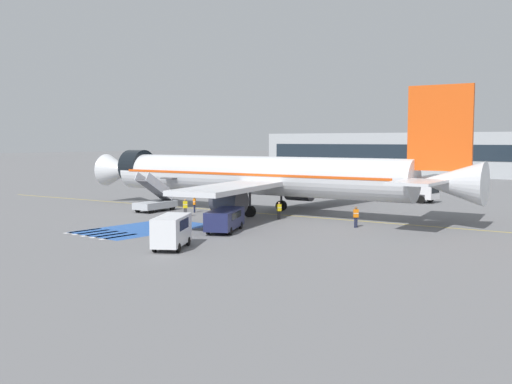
% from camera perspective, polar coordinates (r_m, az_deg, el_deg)
% --- Properties ---
extents(ground_plane, '(600.00, 600.00, 0.00)m').
position_cam_1_polar(ground_plane, '(61.95, -0.16, -2.08)').
color(ground_plane, slate).
extents(apron_leadline_yellow, '(77.85, 9.45, 0.01)m').
position_cam_1_polar(apron_leadline_yellow, '(62.83, -0.31, -1.98)').
color(apron_leadline_yellow, gold).
rests_on(apron_leadline_yellow, ground_plane).
extents(apron_stand_patch_blue, '(6.70, 11.08, 0.01)m').
position_cam_1_polar(apron_stand_patch_blue, '(52.51, -10.55, -3.44)').
color(apron_stand_patch_blue, '#2856A8').
rests_on(apron_stand_patch_blue, ground_plane).
extents(apron_walkway_bar_0, '(0.44, 3.60, 0.01)m').
position_cam_1_polar(apron_walkway_bar_0, '(52.38, -16.17, -3.57)').
color(apron_walkway_bar_0, silver).
rests_on(apron_walkway_bar_0, ground_plane).
extents(apron_walkway_bar_1, '(0.44, 3.60, 0.01)m').
position_cam_1_polar(apron_walkway_bar_1, '(51.41, -15.41, -3.71)').
color(apron_walkway_bar_1, silver).
rests_on(apron_walkway_bar_1, ground_plane).
extents(apron_walkway_bar_2, '(0.44, 3.60, 0.01)m').
position_cam_1_polar(apron_walkway_bar_2, '(50.44, -14.62, -3.86)').
color(apron_walkway_bar_2, silver).
rests_on(apron_walkway_bar_2, ground_plane).
extents(apron_walkway_bar_3, '(0.44, 3.60, 0.01)m').
position_cam_1_polar(apron_walkway_bar_3, '(49.49, -13.80, -4.01)').
color(apron_walkway_bar_3, silver).
rests_on(apron_walkway_bar_3, ground_plane).
extents(apron_walkway_bar_4, '(0.44, 3.60, 0.01)m').
position_cam_1_polar(apron_walkway_bar_4, '(48.54, -12.95, -4.16)').
color(apron_walkway_bar_4, silver).
rests_on(apron_walkway_bar_4, ground_plane).
extents(airliner, '(44.90, 32.21, 12.35)m').
position_cam_1_polar(airliner, '(62.12, 0.20, 1.57)').
color(airliner, silver).
rests_on(airliner, ground_plane).
extents(boarding_stairs_forward, '(2.75, 5.42, 4.31)m').
position_cam_1_polar(boarding_stairs_forward, '(64.86, -9.54, -0.92)').
color(boarding_stairs_forward, '#ADB2BA').
rests_on(boarding_stairs_forward, ground_plane).
extents(fuel_tanker, '(8.76, 2.96, 3.68)m').
position_cam_1_polar(fuel_tanker, '(76.94, 13.70, 0.55)').
color(fuel_tanker, '#38383D').
rests_on(fuel_tanker, ground_plane).
extents(service_van_0, '(3.82, 4.64, 2.32)m').
position_cam_1_polar(service_van_0, '(42.32, -8.04, -3.54)').
color(service_van_0, silver).
rests_on(service_van_0, ground_plane).
extents(service_van_1, '(4.32, 5.90, 1.84)m').
position_cam_1_polar(service_van_1, '(49.89, -2.99, -2.50)').
color(service_van_1, '#1E234C').
rests_on(service_van_1, ground_plane).
extents(ground_crew_0, '(0.36, 0.48, 1.70)m').
position_cam_1_polar(ground_crew_0, '(57.35, 2.21, -1.67)').
color(ground_crew_0, black).
rests_on(ground_crew_0, ground_plane).
extents(ground_crew_1, '(0.43, 0.48, 1.81)m').
position_cam_1_polar(ground_crew_1, '(59.72, -6.76, -1.37)').
color(ground_crew_1, '#2D2D33').
rests_on(ground_crew_1, ground_plane).
extents(ground_crew_2, '(0.44, 0.48, 1.86)m').
position_cam_1_polar(ground_crew_2, '(52.74, 9.49, -2.20)').
color(ground_crew_2, '#191E38').
rests_on(ground_crew_2, ground_plane).
extents(ground_crew_3, '(0.42, 0.49, 1.69)m').
position_cam_1_polar(ground_crew_3, '(63.32, -5.88, -1.07)').
color(ground_crew_3, '#191E38').
rests_on(ground_crew_3, ground_plane).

